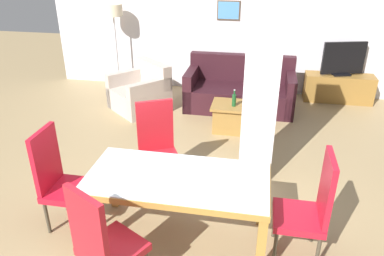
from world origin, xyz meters
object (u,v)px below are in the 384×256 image
at_px(dining_chair_near_left, 102,242).
at_px(dining_chair_far_left, 158,145).
at_px(sofa, 240,92).
at_px(tv_screen, 343,59).
at_px(coffee_table, 233,117).
at_px(bottle, 234,100).
at_px(dining_chair_head_right, 310,206).
at_px(floor_lamp, 114,18).
at_px(armchair, 141,94).
at_px(dining_table, 177,189).
at_px(dining_chair_head_left, 59,178).
at_px(tv_stand, 338,88).

distance_m(dining_chair_near_left, dining_chair_far_left, 1.65).
height_order(sofa, tv_screen, tv_screen).
relative_size(coffee_table, bottle, 2.58).
distance_m(dining_chair_head_right, coffee_table, 2.79).
relative_size(coffee_table, floor_lamp, 0.41).
relative_size(dining_chair_head_right, floor_lamp, 0.64).
xyz_separation_m(dining_chair_near_left, coffee_table, (0.77, 3.40, -0.34)).
bearing_deg(armchair, bottle, -159.55).
xyz_separation_m(dining_chair_head_right, bottle, (-0.92, 2.54, -0.02)).
height_order(dining_chair_head_right, dining_chair_far_left, same).
distance_m(dining_table, sofa, 3.63).
height_order(dining_chair_head_left, dining_chair_head_right, same).
relative_size(dining_chair_near_left, sofa, 0.57).
height_order(sofa, armchair, sofa).
height_order(tv_stand, floor_lamp, floor_lamp).
height_order(dining_table, coffee_table, dining_table).
distance_m(dining_chair_head_right, dining_chair_far_left, 1.89).
xyz_separation_m(dining_chair_near_left, bottle, (0.77, 3.33, -0.02)).
xyz_separation_m(sofa, tv_screen, (1.84, 0.67, 0.52)).
xyz_separation_m(dining_chair_head_right, tv_screen, (0.94, 4.27, 0.25)).
relative_size(dining_chair_head_left, tv_stand, 0.87).
xyz_separation_m(dining_chair_far_left, tv_screen, (2.62, 3.41, 0.25)).
bearing_deg(bottle, coffee_table, 90.69).
bearing_deg(dining_chair_head_right, dining_table, 90.00).
distance_m(dining_table, bottle, 2.56).
xyz_separation_m(coffee_table, floor_lamp, (-2.52, 1.53, 1.22)).
distance_m(dining_chair_head_left, dining_chair_head_right, 2.49).
distance_m(dining_chair_head_left, tv_stand, 5.48).
distance_m(bottle, floor_lamp, 3.12).
distance_m(armchair, tv_stand, 3.75).
height_order(sofa, tv_stand, sofa).
bearing_deg(dining_table, armchair, 113.82).
relative_size(dining_chair_head_right, bottle, 4.04).
bearing_deg(coffee_table, dining_chair_near_left, -102.73).
height_order(dining_chair_head_right, sofa, dining_chair_head_right).
bearing_deg(dining_chair_near_left, sofa, 108.98).
bearing_deg(dining_chair_far_left, dining_chair_near_left, 62.90).
height_order(dining_chair_head_left, coffee_table, dining_chair_head_left).
xyz_separation_m(dining_chair_head_left, coffee_table, (1.57, 2.61, -0.34)).
xyz_separation_m(tv_screen, floor_lamp, (-4.38, -0.13, 0.63)).
relative_size(dining_chair_head_right, sofa, 0.57).
relative_size(dining_table, tv_stand, 1.39).
distance_m(dining_chair_far_left, floor_lamp, 3.83).
distance_m(dining_chair_far_left, armchair, 2.53).
relative_size(dining_chair_head_right, dining_chair_far_left, 1.00).
bearing_deg(coffee_table, dining_chair_head_left, -121.03).
bearing_deg(dining_chair_head_right, tv_screen, -12.43).
xyz_separation_m(dining_chair_head_right, armchair, (-2.65, 3.18, -0.28)).
height_order(dining_chair_head_right, floor_lamp, floor_lamp).
bearing_deg(sofa, dining_table, 84.46).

